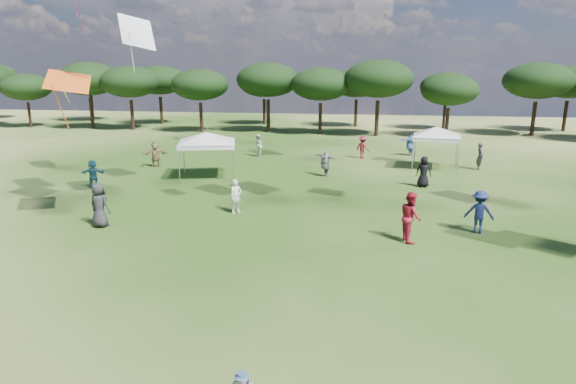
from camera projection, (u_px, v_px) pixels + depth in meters
name	position (u px, v px, depth m)	size (l,w,h in m)	color
tree_line	(370.00, 81.00, 51.17)	(108.78, 17.63, 7.77)	black
tent_left	(207.00, 134.00, 29.04)	(6.43, 6.43, 3.07)	gray
tent_right	(437.00, 129.00, 31.74)	(5.91, 5.91, 3.10)	gray
festival_crowd	(333.00, 167.00, 28.26)	(30.26, 21.75, 1.93)	navy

